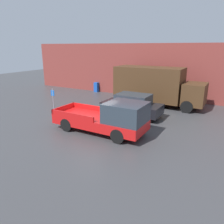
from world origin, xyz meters
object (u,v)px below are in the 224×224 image
(pickup_truck, at_px, (108,118))
(delivery_truck, at_px, (155,85))
(car, at_px, (132,105))
(newspaper_box, at_px, (96,87))
(parking_sign, at_px, (53,101))

(pickup_truck, bearing_deg, delivery_truck, 89.06)
(car, xyz_separation_m, delivery_truck, (0.28, 3.94, 0.88))
(car, distance_m, newspaper_box, 9.49)
(car, height_order, delivery_truck, delivery_truck)
(car, relative_size, delivery_truck, 0.57)
(car, xyz_separation_m, newspaper_box, (-7.18, 6.19, -0.31))
(newspaper_box, bearing_deg, pickup_truck, -53.02)
(delivery_truck, bearing_deg, newspaper_box, 163.27)
(pickup_truck, xyz_separation_m, car, (-0.16, 3.57, -0.09))
(pickup_truck, distance_m, delivery_truck, 7.55)
(delivery_truck, xyz_separation_m, parking_sign, (-4.97, -6.86, -0.54))
(pickup_truck, height_order, delivery_truck, delivery_truck)
(delivery_truck, distance_m, newspaper_box, 7.89)
(pickup_truck, bearing_deg, parking_sign, 172.33)
(car, height_order, newspaper_box, car)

